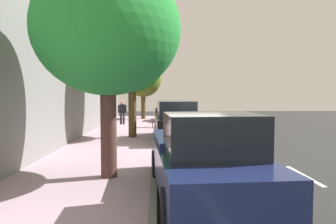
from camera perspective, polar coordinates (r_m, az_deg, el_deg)
name	(u,v)px	position (r m, az deg, el deg)	size (l,w,h in m)	color
ground	(193,149)	(13.00, 4.74, -6.92)	(57.12, 57.12, 0.00)	#2A2A2A
sidewalk	(108,148)	(13.07, -11.03, -6.62)	(3.76, 35.70, 0.13)	#B593A5
curb_edge	(155,148)	(12.91, -2.35, -6.69)	(0.16, 35.70, 0.13)	gray
lane_stripe_centre	(257,149)	(13.52, 16.13, -6.63)	(0.14, 35.80, 0.01)	white
lane_stripe_bike_edge	(190,149)	(12.99, 4.20, -6.91)	(0.12, 35.70, 0.01)	white
building_facade	(55,81)	(13.39, -20.25, 5.47)	(0.50, 35.70, 5.72)	gray
parked_sedan_grey_nearest	(170,113)	(25.35, 0.38, -0.18)	(1.98, 4.47, 1.52)	slate
parked_suv_black_second	(175,121)	(14.88, 1.39, -1.63)	(2.08, 4.76, 1.99)	black
parked_pickup_dark_blue_mid	(203,160)	(6.72, 6.50, -8.85)	(2.30, 5.42, 1.95)	navy
bicycle_at_curb	(163,124)	(19.94, -0.86, -2.23)	(1.48, 1.00, 0.77)	black
cyclist_with_backpack	(160,113)	(20.31, -1.50, -0.14)	(0.53, 0.55, 1.76)	#C6B284
street_tree_near_cyclist	(143,80)	(27.30, -4.64, 6.04)	(3.18, 3.18, 5.05)	#4C3D20
street_tree_mid_block	(132,55)	(15.75, -6.71, 10.52)	(3.53, 3.53, 6.08)	#4E3B1F
street_tree_far_end	(107,31)	(8.30, -11.18, 14.56)	(3.78, 3.78, 5.52)	#52332E
pedestrian_on_phone	(122,111)	(22.37, -8.50, 0.15)	(0.60, 0.32, 1.68)	black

